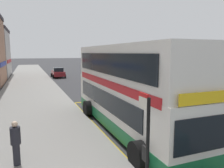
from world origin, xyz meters
The scene contains 8 objects.
ground_plane centered at (0.00, 32.00, 0.00)m, with size 260.00×260.00×0.00m, color #333335.
pavement_near centered at (-7.00, 32.00, 0.07)m, with size 6.00×76.00×0.14m, color gray.
double_decker_bus centered at (-2.46, 4.31, 2.06)m, with size 3.18×10.69×4.40m.
bus_bay_markings centered at (-2.50, 4.39, 0.01)m, with size 3.01×13.79×0.01m.
bus_stop_sign centered at (-4.55, -1.23, 1.81)m, with size 0.09×0.51×2.87m.
parked_car_white_ahead centered at (4.51, 19.02, 0.80)m, with size 2.09×4.20×1.62m.
parked_car_maroon_behind centered at (-2.64, 30.45, 0.80)m, with size 2.09×4.20×1.62m.
pedestrian_further_back centered at (-7.78, 2.03, 0.99)m, with size 0.34×0.34×1.58m.
Camera 1 is at (-7.26, -5.76, 4.02)m, focal length 34.61 mm.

